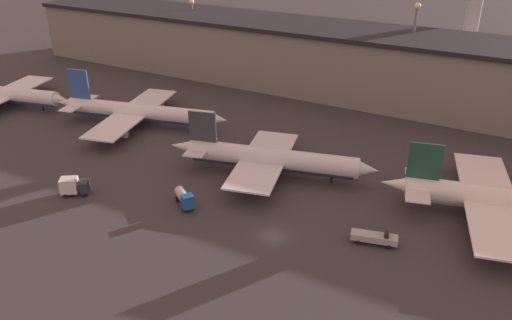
{
  "coord_description": "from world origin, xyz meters",
  "views": [
    {
      "loc": [
        31.19,
        -62.23,
        49.6
      ],
      "look_at": [
        -10.65,
        13.23,
        6.0
      ],
      "focal_mm": 35.0,
      "sensor_mm": 36.0,
      "label": 1
    }
  ],
  "objects_px": {
    "airplane_2": "(270,159)",
    "service_vehicle_0": "(375,238)",
    "airplane_1": "(138,112)",
    "airplane_0": "(5,94)",
    "service_vehicle_1": "(73,186)",
    "airplane_3": "(497,199)",
    "service_vehicle_2": "(184,198)"
  },
  "relations": [
    {
      "from": "airplane_3",
      "to": "service_vehicle_1",
      "type": "height_order",
      "value": "airplane_3"
    },
    {
      "from": "service_vehicle_1",
      "to": "service_vehicle_2",
      "type": "xyz_separation_m",
      "value": [
        21.13,
        7.03,
        -0.24
      ]
    },
    {
      "from": "airplane_3",
      "to": "service_vehicle_0",
      "type": "distance_m",
      "value": 24.62
    },
    {
      "from": "airplane_2",
      "to": "service_vehicle_1",
      "type": "relative_size",
      "value": 7.62
    },
    {
      "from": "airplane_1",
      "to": "service_vehicle_0",
      "type": "relative_size",
      "value": 5.93
    },
    {
      "from": "service_vehicle_0",
      "to": "airplane_2",
      "type": "bearing_deg",
      "value": 140.41
    },
    {
      "from": "airplane_3",
      "to": "airplane_0",
      "type": "bearing_deg",
      "value": 168.55
    },
    {
      "from": "service_vehicle_1",
      "to": "service_vehicle_2",
      "type": "distance_m",
      "value": 22.27
    },
    {
      "from": "airplane_2",
      "to": "service_vehicle_0",
      "type": "distance_m",
      "value": 29.2
    },
    {
      "from": "airplane_0",
      "to": "airplane_2",
      "type": "bearing_deg",
      "value": -13.96
    },
    {
      "from": "service_vehicle_1",
      "to": "airplane_1",
      "type": "bearing_deg",
      "value": 76.16
    },
    {
      "from": "service_vehicle_0",
      "to": "airplane_0",
      "type": "bearing_deg",
      "value": 159.75
    },
    {
      "from": "service_vehicle_0",
      "to": "service_vehicle_1",
      "type": "distance_m",
      "value": 56.93
    },
    {
      "from": "service_vehicle_2",
      "to": "service_vehicle_0",
      "type": "bearing_deg",
      "value": 44.79
    },
    {
      "from": "airplane_1",
      "to": "airplane_3",
      "type": "relative_size",
      "value": 1.15
    },
    {
      "from": "airplane_1",
      "to": "service_vehicle_0",
      "type": "height_order",
      "value": "airplane_1"
    },
    {
      "from": "service_vehicle_1",
      "to": "airplane_2",
      "type": "bearing_deg",
      "value": 6.45
    },
    {
      "from": "airplane_2",
      "to": "service_vehicle_1",
      "type": "xyz_separation_m",
      "value": [
        -29.37,
        -25.37,
        -1.78
      ]
    },
    {
      "from": "service_vehicle_1",
      "to": "service_vehicle_2",
      "type": "bearing_deg",
      "value": -15.97
    },
    {
      "from": "airplane_0",
      "to": "service_vehicle_1",
      "type": "relative_size",
      "value": 6.91
    },
    {
      "from": "service_vehicle_0",
      "to": "service_vehicle_2",
      "type": "height_order",
      "value": "service_vehicle_2"
    },
    {
      "from": "airplane_0",
      "to": "service_vehicle_1",
      "type": "xyz_separation_m",
      "value": [
        53.48,
        -25.37,
        -1.61
      ]
    },
    {
      "from": "airplane_1",
      "to": "airplane_2",
      "type": "relative_size",
      "value": 1.08
    },
    {
      "from": "airplane_1",
      "to": "service_vehicle_1",
      "type": "xyz_separation_m",
      "value": [
        12.41,
        -33.15,
        -1.55
      ]
    },
    {
      "from": "airplane_0",
      "to": "airplane_1",
      "type": "bearing_deg",
      "value": -3.23
    },
    {
      "from": "service_vehicle_2",
      "to": "airplane_0",
      "type": "bearing_deg",
      "value": -158.23
    },
    {
      "from": "airplane_1",
      "to": "airplane_2",
      "type": "distance_m",
      "value": 42.5
    },
    {
      "from": "airplane_0",
      "to": "airplane_1",
      "type": "distance_m",
      "value": 41.79
    },
    {
      "from": "airplane_3",
      "to": "airplane_1",
      "type": "bearing_deg",
      "value": 164.48
    },
    {
      "from": "service_vehicle_1",
      "to": "service_vehicle_2",
      "type": "relative_size",
      "value": 0.93
    },
    {
      "from": "airplane_0",
      "to": "airplane_2",
      "type": "height_order",
      "value": "airplane_0"
    },
    {
      "from": "airplane_0",
      "to": "service_vehicle_0",
      "type": "bearing_deg",
      "value": -20.64
    }
  ]
}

